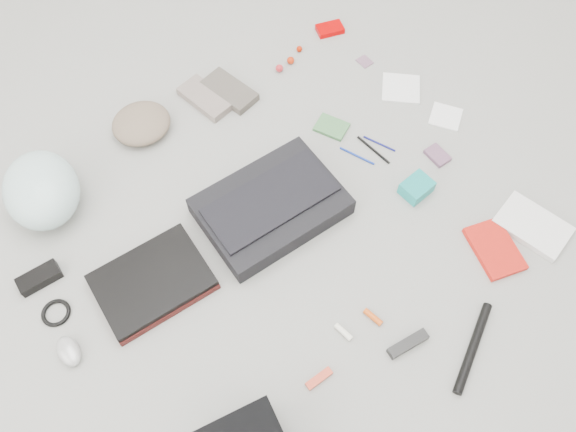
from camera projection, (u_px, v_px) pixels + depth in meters
ground_plane at (288, 224)px, 1.80m from camera, size 4.00×4.00×0.00m
messenger_bag at (271, 206)px, 1.79m from camera, size 0.46×0.34×0.07m
bag_flap at (271, 200)px, 1.75m from camera, size 0.42×0.21×0.01m
laptop_sleeve at (153, 283)px, 1.69m from camera, size 0.35×0.27×0.02m
laptop at (152, 280)px, 1.67m from camera, size 0.34×0.26×0.02m
bike_helmet at (41, 190)px, 1.76m from camera, size 0.30×0.34×0.17m
beanie at (141, 123)px, 1.96m from camera, size 0.23×0.22×0.07m
mitten_left at (206, 98)px, 2.04m from camera, size 0.13×0.22×0.03m
mitten_right at (229, 91)px, 2.06m from camera, size 0.14×0.22×0.03m
power_brick at (39, 278)px, 1.69m from camera, size 0.13×0.07×0.03m
cable_coil at (56, 313)px, 1.65m from camera, size 0.09×0.09×0.01m
mouse at (69, 351)px, 1.58m from camera, size 0.06×0.10×0.04m
multitool at (319, 378)px, 1.55m from camera, size 0.08×0.03×0.01m
toiletry_tube_white at (343, 332)px, 1.62m from camera, size 0.02×0.06×0.02m
toiletry_tube_orange at (373, 317)px, 1.64m from camera, size 0.03×0.06×0.02m
u_lock at (408, 344)px, 1.60m from camera, size 0.13×0.05×0.03m
bike_pump at (473, 347)px, 1.59m from camera, size 0.27×0.14×0.03m
book_red at (495, 249)px, 1.75m from camera, size 0.18×0.22×0.02m
book_white at (533, 226)px, 1.78m from camera, size 0.19×0.24×0.02m
notepad at (331, 127)px, 1.99m from camera, size 0.12×0.13×0.01m
pen_blue at (357, 156)px, 1.93m from camera, size 0.05×0.13×0.01m
pen_black at (373, 150)px, 1.94m from camera, size 0.02×0.15×0.01m
pen_navy at (379, 144)px, 1.95m from camera, size 0.05×0.12×0.01m
accordion_wallet at (417, 188)px, 1.84m from camera, size 0.10×0.08×0.05m
card_deck at (437, 155)px, 1.92m from camera, size 0.06×0.09×0.02m
napkin_top at (401, 88)px, 2.08m from camera, size 0.19×0.19×0.01m
napkin_bottom at (446, 117)px, 2.01m from camera, size 0.15×0.15×0.01m
lollipop_a at (279, 68)px, 2.11m from camera, size 0.04×0.04×0.03m
lollipop_b at (291, 60)px, 2.13m from camera, size 0.03×0.03×0.03m
lollipop_c at (299, 49)px, 2.17m from camera, size 0.03×0.03×0.02m
altoids_tin at (330, 29)px, 2.22m from camera, size 0.12×0.10×0.02m
stamp_sheet at (365, 61)px, 2.15m from camera, size 0.05×0.06×0.00m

